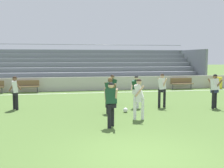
% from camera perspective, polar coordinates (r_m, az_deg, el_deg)
% --- Properties ---
extents(ground_plane, '(160.00, 160.00, 0.00)m').
position_cam_1_polar(ground_plane, '(7.13, 6.16, -15.11)').
color(ground_plane, '#4C6B30').
extents(field_line_sideline, '(44.00, 0.12, 0.01)m').
position_cam_1_polar(field_line_sideline, '(19.09, -4.48, -1.90)').
color(field_line_sideline, white).
rests_on(field_line_sideline, ground).
extents(sideline_wall, '(48.00, 0.16, 1.04)m').
position_cam_1_polar(sideline_wall, '(20.43, -4.89, 0.06)').
color(sideline_wall, '#BCB7AD').
rests_on(sideline_wall, ground).
extents(bleacher_stand, '(26.77, 5.59, 3.83)m').
position_cam_1_polar(bleacher_stand, '(23.96, -12.94, 3.62)').
color(bleacher_stand, '#9EA3AD').
rests_on(bleacher_stand, ground).
extents(bench_centre_sideline, '(1.80, 0.40, 0.90)m').
position_cam_1_polar(bench_centre_sideline, '(19.98, -17.93, -0.26)').
color(bench_centre_sideline, brown).
rests_on(bench_centre_sideline, ground).
extents(bench_far_left, '(1.80, 0.40, 0.90)m').
position_cam_1_polar(bench_far_left, '(21.84, 14.69, 0.32)').
color(bench_far_left, brown).
rests_on(bench_far_left, ground).
extents(trash_bin, '(0.57, 0.57, 0.95)m').
position_cam_1_polar(trash_bin, '(23.22, 21.85, 0.23)').
color(trash_bin, yellow).
rests_on(trash_bin, ground).
extents(player_dark_on_ball, '(0.66, 0.51, 1.62)m').
position_cam_1_polar(player_dark_on_ball, '(13.40, 5.24, -1.05)').
color(player_dark_on_ball, white).
rests_on(player_dark_on_ball, ground).
extents(player_dark_wide_right, '(0.47, 0.74, 1.63)m').
position_cam_1_polar(player_dark_wide_right, '(12.12, -0.41, -1.71)').
color(player_dark_wide_right, black).
rests_on(player_dark_wide_right, ground).
extents(player_dark_wide_left, '(0.58, 0.49, 1.62)m').
position_cam_1_polar(player_dark_wide_left, '(14.14, 0.08, -0.67)').
color(player_dark_wide_left, black).
rests_on(player_dark_wide_left, ground).
extents(player_dark_deep_cover, '(0.44, 0.50, 1.65)m').
position_cam_1_polar(player_dark_deep_cover, '(9.62, -0.24, -3.58)').
color(player_dark_deep_cover, black).
rests_on(player_dark_deep_cover, ground).
extents(player_white_trailing_run, '(0.55, 0.47, 1.63)m').
position_cam_1_polar(player_white_trailing_run, '(13.65, -20.06, -1.21)').
color(player_white_trailing_run, black).
rests_on(player_white_trailing_run, ground).
extents(player_white_overlapping, '(0.49, 0.61, 1.67)m').
position_cam_1_polar(player_white_overlapping, '(10.85, 5.78, -2.45)').
color(player_white_overlapping, white).
rests_on(player_white_overlapping, ground).
extents(player_white_challenging, '(0.47, 0.68, 1.71)m').
position_cam_1_polar(player_white_challenging, '(14.15, 21.17, -0.78)').
color(player_white_challenging, black).
rests_on(player_white_challenging, ground).
extents(player_white_dropping_back, '(0.48, 0.62, 1.72)m').
position_cam_1_polar(player_white_dropping_back, '(13.65, 10.69, -0.70)').
color(player_white_dropping_back, black).
rests_on(player_white_dropping_back, ground).
extents(soccer_ball, '(0.22, 0.22, 0.22)m').
position_cam_1_polar(soccer_ball, '(12.34, 2.90, -5.60)').
color(soccer_ball, white).
rests_on(soccer_ball, ground).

